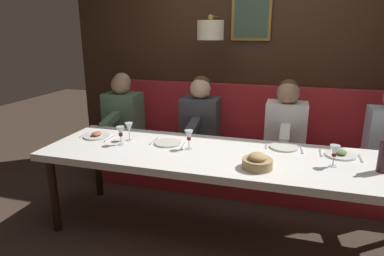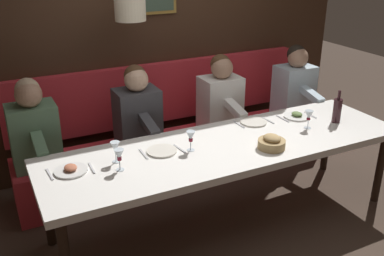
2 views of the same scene
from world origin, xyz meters
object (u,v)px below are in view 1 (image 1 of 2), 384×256
diner_near (286,122)px  wine_glass_0 (189,136)px  wine_glass_1 (129,128)px  wine_glass_3 (334,152)px  dining_table (226,161)px  wine_bottle (384,156)px  wine_glass_2 (121,132)px  diner_middle (200,116)px  bread_bowl (257,162)px  diner_far (123,110)px

diner_near → wine_glass_0: 1.14m
wine_glass_1 → wine_glass_3: size_ratio=1.00×
dining_table → wine_glass_3: bearing=-92.1°
wine_glass_0 → wine_bottle: wine_bottle is taller
diner_near → wine_glass_2: diner_near is taller
wine_glass_0 → wine_glass_2: size_ratio=1.00×
dining_table → wine_glass_3: (-0.03, -0.80, 0.17)m
wine_glass_3 → diner_near: bearing=21.7°
dining_table → wine_glass_2: (-0.03, 0.93, 0.17)m
wine_bottle → diner_near: bearing=36.8°
diner_middle → wine_glass_2: bearing=152.9°
dining_table → wine_glass_1: size_ratio=18.60×
diner_near → wine_glass_1: 1.56m
bread_bowl → diner_near: bearing=-8.6°
dining_table → diner_middle: diner_middle is taller
diner_middle → wine_glass_1: 0.90m
wine_glass_3 → wine_glass_2: bearing=90.1°
wine_glass_0 → wine_glass_2: same height
diner_middle → wine_glass_3: (-0.91, -1.25, 0.04)m
wine_bottle → wine_glass_1: bearing=86.1°
diner_near → wine_glass_2: (-0.91, 1.36, 0.04)m
dining_table → wine_glass_1: (0.10, 0.91, 0.17)m
diner_far → wine_glass_0: bearing=-128.7°
diner_far → wine_glass_2: diner_far is taller
diner_near → wine_bottle: 1.14m
wine_glass_1 → wine_glass_3: (-0.13, -1.71, -0.00)m
diner_far → bread_bowl: 1.99m
dining_table → wine_glass_0: bearing=84.6°
wine_bottle → bread_bowl: size_ratio=1.36×
diner_far → wine_glass_2: size_ratio=4.82×
diner_far → wine_glass_0: diner_far is taller
wine_glass_0 → wine_glass_3: bearing=-93.0°
dining_table → diner_near: bearing=-26.2°
dining_table → bread_bowl: (-0.22, -0.27, 0.11)m
wine_bottle → bread_bowl: bearing=102.3°
diner_middle → wine_glass_2: size_ratio=4.82×
wine_glass_2 → bread_bowl: 1.21m
dining_table → diner_far: 1.65m
diner_far → bread_bowl: size_ratio=3.60×
diner_middle → diner_far: same height
wine_glass_2 → diner_far: bearing=26.8°
diner_far → bread_bowl: diner_far is taller
bread_bowl → wine_glass_2: bearing=81.0°
diner_far → wine_glass_2: bearing=-153.2°
diner_near → wine_glass_2: size_ratio=4.82×
dining_table → bread_bowl: bearing=-129.3°
diner_far → wine_glass_3: 2.37m
wine_glass_1 → bread_bowl: size_ratio=0.75×
wine_glass_2 → wine_glass_1: bearing=-5.6°
wine_glass_1 → wine_glass_2: same height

